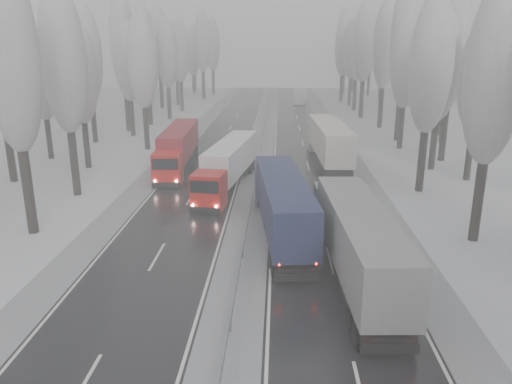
# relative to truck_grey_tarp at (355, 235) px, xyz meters

# --- Properties ---
(carriageway_right) EXTENTS (7.50, 200.00, 0.03)m
(carriageway_right) POSITION_rel_truck_grey_tarp_xyz_m (-1.05, 20.20, -2.48)
(carriageway_right) COLOR black
(carriageway_right) RESTS_ON ground
(carriageway_left) EXTENTS (7.50, 200.00, 0.03)m
(carriageway_left) POSITION_rel_truck_grey_tarp_xyz_m (-11.55, 20.20, -2.48)
(carriageway_left) COLOR black
(carriageway_left) RESTS_ON ground
(median_slush) EXTENTS (3.00, 200.00, 0.04)m
(median_slush) POSITION_rel_truck_grey_tarp_xyz_m (-6.30, 20.20, -2.47)
(median_slush) COLOR #989A9F
(median_slush) RESTS_ON ground
(shoulder_right) EXTENTS (2.40, 200.00, 0.04)m
(shoulder_right) POSITION_rel_truck_grey_tarp_xyz_m (3.90, 20.20, -2.47)
(shoulder_right) COLOR #989A9F
(shoulder_right) RESTS_ON ground
(shoulder_left) EXTENTS (2.40, 200.00, 0.04)m
(shoulder_left) POSITION_rel_truck_grey_tarp_xyz_m (-16.50, 20.20, -2.47)
(shoulder_left) COLOR #989A9F
(shoulder_left) RESTS_ON ground
(median_guardrail) EXTENTS (0.12, 200.00, 0.76)m
(median_guardrail) POSITION_rel_truck_grey_tarp_xyz_m (-6.30, 20.18, -1.90)
(median_guardrail) COLOR slate
(median_guardrail) RESTS_ON ground
(tree_16) EXTENTS (3.60, 3.60, 16.53)m
(tree_16) POSITION_rel_truck_grey_tarp_xyz_m (8.74, 5.86, 8.17)
(tree_16) COLOR black
(tree_16) RESTS_ON ground
(tree_18) EXTENTS (3.60, 3.60, 16.58)m
(tree_18) POSITION_rel_truck_grey_tarp_xyz_m (8.21, 17.23, 8.21)
(tree_18) COLOR black
(tree_18) RESTS_ON ground
(tree_19) EXTENTS (3.60, 3.60, 14.57)m
(tree_19) POSITION_rel_truck_grey_tarp_xyz_m (13.72, 21.23, 6.92)
(tree_19) COLOR black
(tree_19) RESTS_ON ground
(tree_20) EXTENTS (3.60, 3.60, 15.71)m
(tree_20) POSITION_rel_truck_grey_tarp_xyz_m (11.60, 25.36, 7.65)
(tree_20) COLOR black
(tree_20) RESTS_ON ground
(tree_21) EXTENTS (3.60, 3.60, 18.62)m
(tree_21) POSITION_rel_truck_grey_tarp_xyz_m (13.83, 29.36, 9.51)
(tree_21) COLOR black
(tree_21) RESTS_ON ground
(tree_22) EXTENTS (3.60, 3.60, 15.86)m
(tree_22) POSITION_rel_truck_grey_tarp_xyz_m (10.72, 35.80, 7.75)
(tree_22) COLOR black
(tree_22) RESTS_ON ground
(tree_23) EXTENTS (3.60, 3.60, 13.55)m
(tree_23) POSITION_rel_truck_grey_tarp_xyz_m (17.01, 39.80, 6.27)
(tree_23) COLOR black
(tree_23) RESTS_ON ground
(tree_24) EXTENTS (3.60, 3.60, 20.49)m
(tree_24) POSITION_rel_truck_grey_tarp_xyz_m (11.60, 41.22, 10.69)
(tree_24) COLOR black
(tree_24) RESTS_ON ground
(tree_25) EXTENTS (3.60, 3.60, 19.44)m
(tree_25) POSITION_rel_truck_grey_tarp_xyz_m (18.51, 45.22, 10.03)
(tree_25) COLOR black
(tree_25) RESTS_ON ground
(tree_26) EXTENTS (3.60, 3.60, 18.78)m
(tree_26) POSITION_rel_truck_grey_tarp_xyz_m (11.27, 51.47, 9.61)
(tree_26) COLOR black
(tree_26) RESTS_ON ground
(tree_27) EXTENTS (3.60, 3.60, 17.62)m
(tree_27) POSITION_rel_truck_grey_tarp_xyz_m (18.42, 55.47, 8.87)
(tree_27) COLOR black
(tree_27) RESTS_ON ground
(tree_28) EXTENTS (3.60, 3.60, 19.62)m
(tree_28) POSITION_rel_truck_grey_tarp_xyz_m (10.04, 62.15, 10.14)
(tree_28) COLOR black
(tree_28) RESTS_ON ground
(tree_29) EXTENTS (3.60, 3.60, 18.11)m
(tree_29) POSITION_rel_truck_grey_tarp_xyz_m (17.41, 66.15, 9.18)
(tree_29) COLOR black
(tree_29) RESTS_ON ground
(tree_30) EXTENTS (3.60, 3.60, 17.86)m
(tree_30) POSITION_rel_truck_grey_tarp_xyz_m (10.26, 71.90, 9.02)
(tree_30) COLOR black
(tree_30) RESTS_ON ground
(tree_31) EXTENTS (3.60, 3.60, 18.58)m
(tree_31) POSITION_rel_truck_grey_tarp_xyz_m (16.18, 75.90, 9.48)
(tree_31) COLOR black
(tree_31) RESTS_ON ground
(tree_32) EXTENTS (3.60, 3.60, 17.33)m
(tree_32) POSITION_rel_truck_grey_tarp_xyz_m (10.33, 79.41, 8.69)
(tree_32) COLOR black
(tree_32) RESTS_ON ground
(tree_33) EXTENTS (3.60, 3.60, 14.33)m
(tree_33) POSITION_rel_truck_grey_tarp_xyz_m (13.47, 83.41, 6.77)
(tree_33) COLOR black
(tree_33) RESTS_ON ground
(tree_34) EXTENTS (3.60, 3.60, 17.63)m
(tree_34) POSITION_rel_truck_grey_tarp_xyz_m (9.43, 86.51, 8.88)
(tree_34) COLOR black
(tree_34) RESTS_ON ground
(tree_35) EXTENTS (3.60, 3.60, 18.25)m
(tree_35) POSITION_rel_truck_grey_tarp_xyz_m (18.65, 90.51, 9.27)
(tree_35) COLOR black
(tree_35) RESTS_ON ground
(tree_36) EXTENTS (3.60, 3.60, 20.23)m
(tree_36) POSITION_rel_truck_grey_tarp_xyz_m (10.74, 96.36, 10.53)
(tree_36) COLOR black
(tree_36) RESTS_ON ground
(tree_37) EXTENTS (3.60, 3.60, 16.37)m
(tree_37) POSITION_rel_truck_grey_tarp_xyz_m (17.72, 100.36, 8.07)
(tree_37) COLOR black
(tree_37) RESTS_ON ground
(tree_38) EXTENTS (3.60, 3.60, 17.97)m
(tree_38) POSITION_rel_truck_grey_tarp_xyz_m (12.43, 106.92, 9.09)
(tree_38) COLOR black
(tree_38) RESTS_ON ground
(tree_39) EXTENTS (3.60, 3.60, 16.19)m
(tree_39) POSITION_rel_truck_grey_tarp_xyz_m (15.25, 110.92, 7.96)
(tree_39) COLOR black
(tree_39) RESTS_ON ground
(tree_56) EXTENTS (3.60, 3.60, 18.12)m
(tree_56) POSITION_rel_truck_grey_tarp_xyz_m (-21.01, 5.90, 9.19)
(tree_56) COLOR black
(tree_56) RESTS_ON ground
(tree_58) EXTENTS (3.60, 3.60, 17.21)m
(tree_58) POSITION_rel_truck_grey_tarp_xyz_m (-21.42, 14.76, 8.61)
(tree_58) COLOR black
(tree_58) RESTS_ON ground
(tree_60) EXTENTS (3.60, 3.60, 14.84)m
(tree_60) POSITION_rel_truck_grey_tarp_xyz_m (-24.05, 24.40, 7.10)
(tree_60) COLOR black
(tree_60) RESTS_ON ground
(tree_61) EXTENTS (3.60, 3.60, 13.95)m
(tree_61) POSITION_rel_truck_grey_tarp_xyz_m (-29.82, 28.40, 6.52)
(tree_61) COLOR black
(tree_61) RESTS_ON ground
(tree_62) EXTENTS (3.60, 3.60, 16.04)m
(tree_62) POSITION_rel_truck_grey_tarp_xyz_m (-20.24, 33.92, 7.86)
(tree_62) COLOR black
(tree_62) RESTS_ON ground
(tree_63) EXTENTS (3.60, 3.60, 16.88)m
(tree_63) POSITION_rel_truck_grey_tarp_xyz_m (-28.15, 37.92, 8.40)
(tree_63) COLOR black
(tree_63) RESTS_ON ground
(tree_64) EXTENTS (3.60, 3.60, 15.42)m
(tree_64) POSITION_rel_truck_grey_tarp_xyz_m (-24.56, 42.91, 7.46)
(tree_64) COLOR black
(tree_64) RESTS_ON ground
(tree_65) EXTENTS (3.60, 3.60, 19.48)m
(tree_65) POSITION_rel_truck_grey_tarp_xyz_m (-26.35, 46.91, 10.05)
(tree_65) COLOR black
(tree_65) RESTS_ON ground
(tree_66) EXTENTS (3.60, 3.60, 15.23)m
(tree_66) POSITION_rel_truck_grey_tarp_xyz_m (-24.46, 52.54, 7.34)
(tree_66) COLOR black
(tree_66) RESTS_ON ground
(tree_67) EXTENTS (3.60, 3.60, 17.09)m
(tree_67) POSITION_rel_truck_grey_tarp_xyz_m (-25.84, 56.54, 8.53)
(tree_67) COLOR black
(tree_67) RESTS_ON ground
(tree_68) EXTENTS (3.60, 3.60, 16.65)m
(tree_68) POSITION_rel_truck_grey_tarp_xyz_m (-22.88, 59.31, 8.25)
(tree_68) COLOR black
(tree_68) RESTS_ON ground
(tree_69) EXTENTS (3.60, 3.60, 19.35)m
(tree_69) POSITION_rel_truck_grey_tarp_xyz_m (-27.72, 63.31, 9.97)
(tree_69) COLOR black
(tree_69) RESTS_ON ground
(tree_70) EXTENTS (3.60, 3.60, 17.09)m
(tree_70) POSITION_rel_truck_grey_tarp_xyz_m (-22.62, 69.39, 8.53)
(tree_70) COLOR black
(tree_70) RESTS_ON ground
(tree_71) EXTENTS (3.60, 3.60, 19.61)m
(tree_71) POSITION_rel_truck_grey_tarp_xyz_m (-27.39, 73.39, 10.13)
(tree_71) COLOR black
(tree_71) RESTS_ON ground
(tree_72) EXTENTS (3.60, 3.60, 15.11)m
(tree_72) POSITION_rel_truck_grey_tarp_xyz_m (-25.23, 78.73, 7.27)
(tree_72) COLOR black
(tree_72) RESTS_ON ground
(tree_73) EXTENTS (3.60, 3.60, 17.22)m
(tree_73) POSITION_rel_truck_grey_tarp_xyz_m (-28.12, 82.73, 8.61)
(tree_73) COLOR black
(tree_73) RESTS_ON ground
(tree_74) EXTENTS (3.60, 3.60, 19.68)m
(tree_74) POSITION_rel_truck_grey_tarp_xyz_m (-21.37, 89.53, 10.18)
(tree_74) COLOR black
(tree_74) RESTS_ON ground
(tree_75) EXTENTS (3.60, 3.60, 18.60)m
(tree_75) POSITION_rel_truck_grey_tarp_xyz_m (-30.50, 93.53, 9.49)
(tree_75) COLOR black
(tree_75) RESTS_ON ground
(tree_76) EXTENTS (3.60, 3.60, 18.55)m
(tree_76) POSITION_rel_truck_grey_tarp_xyz_m (-20.35, 98.92, 9.46)
(tree_76) COLOR black
(tree_76) RESTS_ON ground
(tree_77) EXTENTS (3.60, 3.60, 14.32)m
(tree_77) POSITION_rel_truck_grey_tarp_xyz_m (-25.96, 102.92, 6.76)
(tree_77) COLOR black
(tree_77) RESTS_ON ground
(tree_78) EXTENTS (3.60, 3.60, 19.55)m
(tree_78) POSITION_rel_truck_grey_tarp_xyz_m (-23.86, 105.51, 10.10)
(tree_78) COLOR black
(tree_78) RESTS_ON ground
(tree_79) EXTENTS (3.60, 3.60, 17.07)m
(tree_79) POSITION_rel_truck_grey_tarp_xyz_m (-26.63, 109.51, 8.52)
(tree_79) COLOR black
(tree_79) RESTS_ON ground
(truck_grey_tarp) EXTENTS (3.54, 16.77, 4.27)m
(truck_grey_tarp) POSITION_rel_truck_grey_tarp_xyz_m (0.00, 0.00, 0.00)
(truck_grey_tarp) COLOR #535258
(truck_grey_tarp) RESTS_ON ground
(truck_blue_box) EXTENTS (4.36, 16.63, 4.23)m
(truck_blue_box) POSITION_rel_truck_grey_tarp_xyz_m (-3.99, 6.29, -0.03)
(truck_blue_box) COLOR #1E254C
(truck_blue_box) RESTS_ON ground
(truck_cream_box) EXTENTS (3.62, 17.82, 4.54)m
(truck_cream_box) POSITION_rel_truck_grey_tarp_xyz_m (1.04, 27.01, 0.16)
(truck_cream_box) COLOR #9D9B8B
(truck_cream_box) RESTS_ON ground
(box_truck_distant) EXTENTS (2.97, 8.33, 3.06)m
(box_truck_distant) POSITION_rel_truck_grey_tarp_xyz_m (0.37, 81.89, -0.93)
(box_truck_distant) COLOR #A9ADB0
(box_truck_distant) RESTS_ON ground
(truck_red_white) EXTENTS (4.41, 15.42, 3.92)m
(truck_red_white) POSITION_rel_truck_grey_tarp_xyz_m (-8.63, 17.72, -0.21)
(truck_red_white) COLOR #AF0D09
(truck_red_white) RESTS_ON ground
(truck_red_red) EXTENTS (3.27, 16.00, 4.08)m
(truck_red_red) POSITION_rel_truck_grey_tarp_xyz_m (-14.50, 24.44, -0.11)
(truck_red_red) COLOR red
(truck_red_red) RESTS_ON ground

